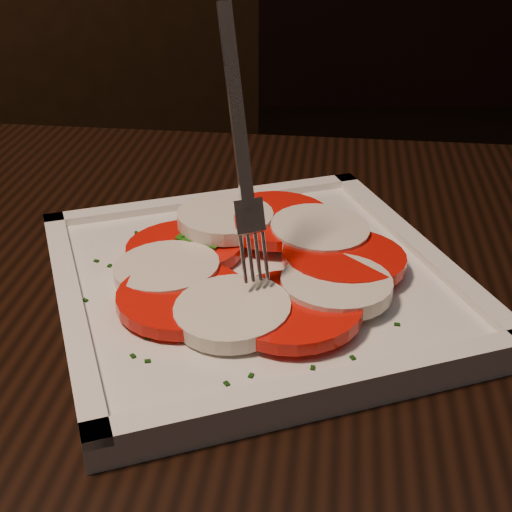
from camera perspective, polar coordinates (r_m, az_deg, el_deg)
table at (r=0.50m, az=-5.40°, el=-17.09°), size 1.30×0.95×0.75m
chair at (r=1.11m, az=-7.78°, el=3.46°), size 0.56×0.56×0.93m
plate at (r=0.49m, az=-0.00°, el=-2.31°), size 0.33×0.33×0.01m
caprese_salad at (r=0.48m, az=0.01°, el=-0.53°), size 0.22×0.23×0.02m
fork at (r=0.43m, az=-1.54°, el=9.14°), size 0.04×0.06×0.16m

